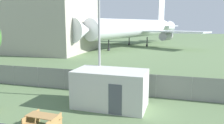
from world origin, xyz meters
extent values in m
cube|color=#ADA899|center=(-21.87, 32.57, 6.37)|extent=(23.80, 15.29, 12.74)
cylinder|color=gray|center=(-7.64, 10.24, 0.88)|extent=(0.07, 0.07, 1.77)
cylinder|color=gray|center=(-5.09, 10.24, 0.88)|extent=(0.07, 0.07, 1.77)
cylinder|color=gray|center=(-2.55, 10.24, 0.88)|extent=(0.07, 0.07, 1.77)
cylinder|color=gray|center=(0.00, 10.24, 0.88)|extent=(0.07, 0.07, 1.77)
cylinder|color=gray|center=(2.55, 10.24, 0.88)|extent=(0.07, 0.07, 1.77)
cylinder|color=gray|center=(5.09, 10.24, 0.88)|extent=(0.07, 0.07, 1.77)
cylinder|color=gray|center=(7.64, 10.24, 0.88)|extent=(0.07, 0.07, 1.77)
cube|color=gray|center=(0.00, 10.24, 0.88)|extent=(56.00, 0.01, 1.77)
cylinder|color=silver|center=(-2.89, 46.12, 4.36)|extent=(15.06, 31.10, 4.20)
cone|color=silver|center=(-9.19, 29.34, 4.36)|extent=(5.41, 5.41, 4.20)
cone|color=silver|center=(3.60, 63.39, 4.36)|extent=(5.39, 6.25, 3.78)
cube|color=silver|center=(6.30, 44.36, 3.73)|extent=(14.63, 10.70, 0.30)
cylinder|color=#939399|center=(4.43, 45.46, 2.63)|extent=(3.10, 4.20, 1.89)
cube|color=silver|center=(-10.97, 50.84, 3.73)|extent=(14.86, 7.43, 0.30)
cylinder|color=#939399|center=(-8.83, 50.44, 2.63)|extent=(3.10, 4.20, 1.89)
cube|color=silver|center=(2.30, 59.95, 9.61)|extent=(1.55, 3.62, 6.30)
cube|color=silver|center=(2.23, 59.75, 4.78)|extent=(9.84, 6.40, 0.20)
cylinder|color=#2D2D33|center=(-6.50, 36.49, 1.13)|extent=(0.24, 0.24, 2.25)
cylinder|color=#2D2D33|center=(-6.50, 36.49, 0.28)|extent=(0.48, 0.63, 0.56)
cylinder|color=#2D2D33|center=(0.03, 46.71, 1.13)|extent=(0.24, 0.24, 2.25)
cylinder|color=#2D2D33|center=(0.03, 46.71, 0.28)|extent=(0.48, 0.63, 0.56)
cylinder|color=#2D2D33|center=(-4.69, 48.49, 1.13)|extent=(0.24, 0.24, 2.25)
cylinder|color=#2D2D33|center=(-4.69, 48.49, 0.28)|extent=(0.48, 0.63, 0.56)
cube|color=silver|center=(2.31, 7.55, 1.25)|extent=(4.83, 2.70, 2.50)
cube|color=#4C515B|center=(2.99, 6.23, 1.00)|extent=(0.84, 0.05, 1.90)
cube|color=#A37A47|center=(-0.28, 3.54, 0.74)|extent=(1.69, 0.84, 0.04)
cube|color=#A37A47|center=(-0.25, 4.10, 0.44)|extent=(1.67, 0.36, 0.04)
cube|color=#A37A47|center=(0.44, 3.51, 0.37)|extent=(0.13, 1.40, 0.74)
cube|color=#A37A47|center=(-1.01, 3.58, 0.37)|extent=(0.13, 1.40, 0.74)
cylinder|color=#99999E|center=(1.11, 8.86, 4.24)|extent=(0.16, 0.16, 8.48)
camera|label=1|loc=(6.25, -5.88, 5.55)|focal=35.00mm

